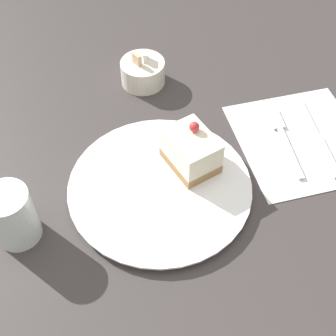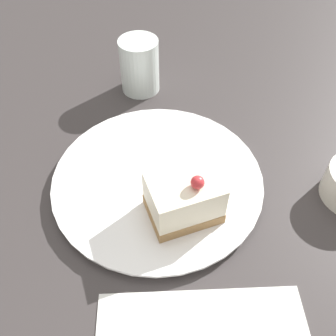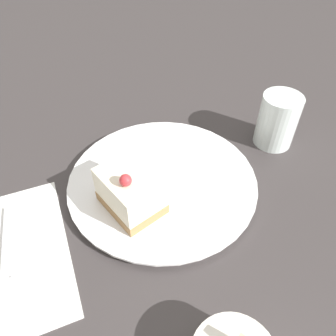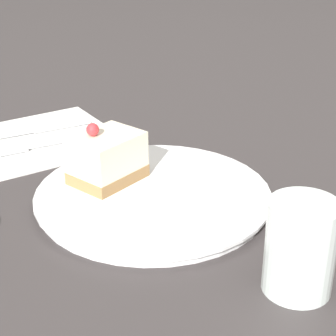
# 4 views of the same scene
# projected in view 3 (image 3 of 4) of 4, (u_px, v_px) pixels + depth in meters

# --- Properties ---
(ground_plane) EXTENTS (4.00, 4.00, 0.00)m
(ground_plane) POSITION_uv_depth(u_px,v_px,m) (173.00, 165.00, 0.55)
(ground_plane) COLOR #383333
(plate) EXTENTS (0.29, 0.29, 0.01)m
(plate) POSITION_uv_depth(u_px,v_px,m) (163.00, 182.00, 0.51)
(plate) COLOR white
(plate) RESTS_ON ground_plane
(cake_slice) EXTENTS (0.08, 0.10, 0.08)m
(cake_slice) POSITION_uv_depth(u_px,v_px,m) (131.00, 191.00, 0.45)
(cake_slice) COLOR #9E7547
(cake_slice) RESTS_ON plate
(fork) EXTENTS (0.06, 0.16, 0.00)m
(fork) POSITION_uv_depth(u_px,v_px,m) (5.00, 267.00, 0.41)
(fork) COLOR silver
(fork) RESTS_ON napkin
(drinking_glass) EXTENTS (0.07, 0.07, 0.09)m
(drinking_glass) POSITION_uv_depth(u_px,v_px,m) (277.00, 120.00, 0.56)
(drinking_glass) COLOR silver
(drinking_glass) RESTS_ON ground_plane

